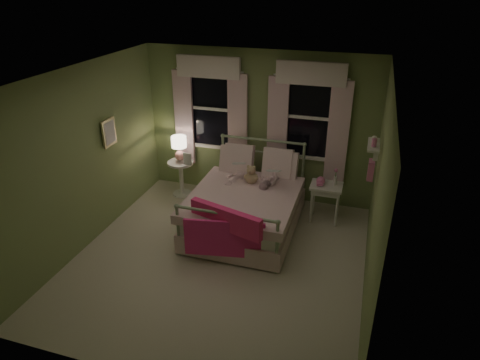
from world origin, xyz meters
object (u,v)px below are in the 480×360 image
(bed, at_px, (247,206))
(child_left, at_px, (237,160))
(table_lamp, at_px, (179,146))
(nightstand_right, at_px, (326,191))
(nightstand_left, at_px, (181,173))
(child_right, at_px, (271,166))
(teddy_bear, at_px, (251,176))

(bed, height_order, child_left, child_left)
(table_lamp, bearing_deg, child_left, -14.98)
(table_lamp, bearing_deg, nightstand_right, -3.56)
(nightstand_left, bearing_deg, child_right, -10.25)
(bed, xyz_separation_m, table_lamp, (-1.45, 0.73, 0.57))
(bed, height_order, teddy_bear, bed)
(child_right, xyz_separation_m, table_lamp, (-1.73, 0.31, 0.02))
(teddy_bear, bearing_deg, nightstand_right, 14.95)
(child_left, xyz_separation_m, nightstand_right, (1.44, 0.15, -0.40))
(nightstand_left, height_order, nightstand_right, same)
(teddy_bear, bearing_deg, nightstand_left, 161.98)
(bed, relative_size, child_left, 2.64)
(child_left, relative_size, nightstand_left, 1.19)
(teddy_bear, relative_size, nightstand_left, 0.50)
(child_left, bearing_deg, nightstand_right, -162.89)
(bed, bearing_deg, nightstand_right, 26.31)
(child_right, xyz_separation_m, nightstand_left, (-1.73, 0.31, -0.51))
(teddy_bear, relative_size, nightstand_right, 0.50)
(child_right, xyz_separation_m, nightstand_right, (0.88, 0.15, -0.38))
(child_left, relative_size, teddy_bear, 2.39)
(table_lamp, bearing_deg, nightstand_left, 90.00)
(teddy_bear, bearing_deg, child_left, 150.50)
(bed, xyz_separation_m, nightstand_right, (1.16, 0.57, 0.17))
(nightstand_left, bearing_deg, nightstand_right, -3.56)
(child_right, distance_m, table_lamp, 1.76)
(child_left, xyz_separation_m, nightstand_left, (-1.17, 0.31, -0.54))
(bed, relative_size, nightstand_left, 3.13)
(child_left, height_order, teddy_bear, child_left)
(bed, xyz_separation_m, nightstand_left, (-1.45, 0.73, 0.03))
(child_right, bearing_deg, nightstand_left, 1.34)
(nightstand_left, bearing_deg, child_left, -14.98)
(child_right, relative_size, nightstand_right, 1.14)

